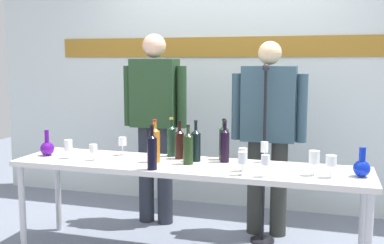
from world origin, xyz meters
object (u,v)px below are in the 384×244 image
at_px(decanter_blue_right, 362,167).
at_px(wine_glass_left_2, 123,142).
at_px(wine_glass_right_5, 265,161).
at_px(wine_bottle_7, 196,144).
at_px(wine_glass_left_0, 93,149).
at_px(wine_glass_left_1, 68,146).
at_px(decanter_blue_left, 47,148).
at_px(wine_bottle_5, 225,144).
at_px(wine_glass_right_0, 264,148).
at_px(wine_glass_right_2, 242,158).
at_px(wine_bottle_2, 188,147).
at_px(microphone_stand, 263,185).
at_px(wine_bottle_4, 152,151).
at_px(wine_glass_right_3, 314,158).
at_px(presenter_left, 155,116).
at_px(wine_bottle_6, 155,144).
at_px(presenter_right, 268,126).
at_px(wine_glass_right_1, 331,161).
at_px(display_table, 186,171).
at_px(wine_glass_right_4, 243,155).
at_px(wine_bottle_1, 224,142).
at_px(wine_bottle_3, 171,140).
at_px(wine_bottle_0, 179,143).

bearing_deg(decanter_blue_right, wine_glass_left_2, 174.14).
bearing_deg(wine_glass_right_5, wine_bottle_7, 150.23).
height_order(wine_glass_left_0, wine_glass_left_1, wine_glass_left_1).
distance_m(decanter_blue_left, decanter_blue_right, 2.39).
distance_m(decanter_blue_left, wine_bottle_5, 1.44).
relative_size(wine_glass_right_0, wine_glass_right_2, 0.98).
bearing_deg(wine_bottle_2, wine_glass_left_2, 165.65).
bearing_deg(microphone_stand, wine_glass_right_0, -82.19).
relative_size(decanter_blue_right, microphone_stand, 0.13).
bearing_deg(wine_bottle_5, decanter_blue_left, -173.07).
height_order(wine_glass_right_5, microphone_stand, microphone_stand).
xyz_separation_m(wine_glass_left_1, wine_glass_right_5, (1.55, -0.13, 0.01)).
xyz_separation_m(wine_glass_right_2, wine_glass_right_5, (0.15, 0.00, -0.01)).
distance_m(wine_bottle_4, wine_glass_right_3, 1.11).
relative_size(presenter_left, wine_bottle_6, 5.33).
relative_size(wine_bottle_6, wine_glass_right_0, 2.08).
relative_size(wine_bottle_4, wine_glass_right_2, 1.99).
height_order(decanter_blue_left, wine_bottle_6, wine_bottle_6).
bearing_deg(decanter_blue_right, wine_bottle_4, -171.56).
distance_m(wine_bottle_6, wine_glass_right_2, 0.74).
relative_size(presenter_right, wine_glass_right_1, 11.03).
height_order(display_table, wine_glass_left_0, wine_glass_left_0).
bearing_deg(microphone_stand, presenter_left, 169.28).
relative_size(wine_bottle_2, wine_bottle_4, 0.92).
bearing_deg(wine_glass_right_1, wine_glass_left_1, 179.10).
relative_size(decanter_blue_right, wine_bottle_2, 0.67).
bearing_deg(wine_glass_right_4, wine_glass_left_2, 166.06).
relative_size(wine_bottle_1, wine_glass_right_5, 2.14).
bearing_deg(wine_bottle_6, wine_glass_left_1, -173.75).
bearing_deg(wine_glass_left_2, presenter_left, 81.86).
distance_m(wine_glass_left_0, wine_glass_right_5, 1.33).
distance_m(wine_bottle_6, wine_glass_right_5, 0.88).
relative_size(presenter_left, wine_bottle_2, 5.89).
height_order(wine_glass_left_2, wine_glass_right_0, wine_glass_right_0).
bearing_deg(wine_glass_right_4, wine_bottle_3, 152.76).
distance_m(wine_bottle_3, wine_glass_left_0, 0.62).
height_order(wine_bottle_6, wine_glass_right_4, wine_bottle_6).
bearing_deg(wine_glass_right_1, wine_glass_left_0, 179.34).
relative_size(display_table, wine_glass_left_0, 20.71).
xyz_separation_m(wine_bottle_3, wine_glass_right_3, (1.12, -0.31, -0.01)).
bearing_deg(wine_glass_right_1, wine_bottle_0, 166.34).
distance_m(display_table, wine_glass_left_2, 0.63).
height_order(decanter_blue_left, wine_glass_left_2, decanter_blue_left).
xyz_separation_m(decanter_blue_right, wine_glass_right_2, (-0.76, -0.19, 0.05)).
height_order(wine_bottle_5, wine_glass_left_0, wine_bottle_5).
xyz_separation_m(wine_bottle_0, wine_bottle_5, (0.36, -0.01, 0.01)).
xyz_separation_m(wine_bottle_4, wine_glass_right_2, (0.64, 0.02, -0.02)).
height_order(decanter_blue_left, wine_glass_left_1, decanter_blue_left).
xyz_separation_m(decanter_blue_left, wine_glass_right_2, (1.63, -0.19, 0.05)).
distance_m(wine_bottle_6, wine_bottle_7, 0.31).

